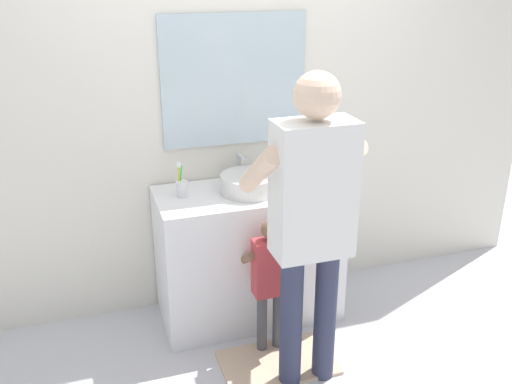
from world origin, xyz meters
TOP-DOWN VIEW (x-y plane):
  - ground_plane at (0.00, 0.00)m, footprint 14.00×14.00m
  - back_wall at (0.00, 0.62)m, footprint 4.40×0.10m
  - vanity_cabinet at (0.00, 0.30)m, footprint 1.11×0.54m
  - sink_basin at (0.00, 0.28)m, footprint 0.35×0.35m
  - faucet at (0.00, 0.49)m, footprint 0.18×0.14m
  - toothbrush_cup at (-0.40, 0.34)m, footprint 0.07×0.07m
  - soap_bottle at (0.36, 0.36)m, footprint 0.06×0.06m
  - bath_mat at (0.00, -0.25)m, footprint 0.64×0.40m
  - child_toddler at (0.00, -0.10)m, footprint 0.26×0.26m
  - adult_parent at (0.11, -0.39)m, footprint 0.52×0.55m

SIDE VIEW (x-z plane):
  - ground_plane at x=0.00m, z-range 0.00..0.00m
  - bath_mat at x=0.00m, z-range 0.00..0.02m
  - vanity_cabinet at x=0.00m, z-range 0.00..0.86m
  - child_toddler at x=0.00m, z-range 0.08..0.92m
  - toothbrush_cup at x=-0.40m, z-range 0.81..1.02m
  - sink_basin at x=0.00m, z-range 0.86..0.97m
  - soap_bottle at x=0.36m, z-range 0.84..1.01m
  - faucet at x=0.00m, z-range 0.85..1.03m
  - adult_parent at x=0.11m, z-range 0.17..1.86m
  - back_wall at x=0.00m, z-range 0.00..2.70m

